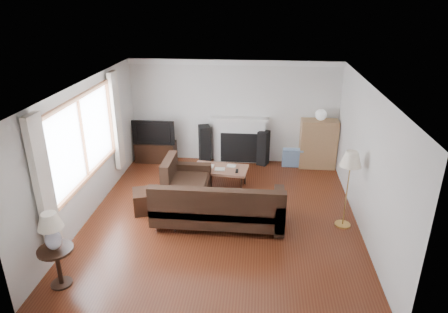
# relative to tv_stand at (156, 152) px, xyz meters

# --- Properties ---
(room) EXTENTS (5.10, 5.60, 2.54)m
(room) POSITION_rel_tv_stand_xyz_m (1.92, -2.50, 1.00)
(room) COLOR #582513
(room) RESTS_ON ground
(window) EXTENTS (0.12, 2.74, 1.54)m
(window) POSITION_rel_tv_stand_xyz_m (-0.53, -2.70, 1.30)
(window) COLOR brown
(window) RESTS_ON room
(curtain_near) EXTENTS (0.10, 0.35, 2.10)m
(curtain_near) POSITION_rel_tv_stand_xyz_m (-0.48, -4.22, 1.15)
(curtain_near) COLOR #EFE3D1
(curtain_near) RESTS_ON room
(curtain_far) EXTENTS (0.10, 0.35, 2.10)m
(curtain_far) POSITION_rel_tv_stand_xyz_m (-0.48, -1.18, 1.15)
(curtain_far) COLOR #EFE3D1
(curtain_far) RESTS_ON room
(fireplace) EXTENTS (1.40, 0.26, 1.15)m
(fireplace) POSITION_rel_tv_stand_xyz_m (2.07, 0.14, 0.33)
(fireplace) COLOR white
(fireplace) RESTS_ON room
(tv_stand) EXTENTS (0.98, 0.44, 0.49)m
(tv_stand) POSITION_rel_tv_stand_xyz_m (0.00, 0.00, 0.00)
(tv_stand) COLOR black
(tv_stand) RESTS_ON ground
(television) EXTENTS (1.03, 0.14, 0.60)m
(television) POSITION_rel_tv_stand_xyz_m (0.00, 0.00, 0.54)
(television) COLOR black
(television) RESTS_ON tv_stand
(speaker_left) EXTENTS (0.35, 0.38, 0.95)m
(speaker_left) POSITION_rel_tv_stand_xyz_m (1.23, 0.03, 0.23)
(speaker_left) COLOR black
(speaker_left) RESTS_ON ground
(speaker_right) EXTENTS (0.32, 0.35, 0.85)m
(speaker_right) POSITION_rel_tv_stand_xyz_m (2.67, 0.05, 0.18)
(speaker_right) COLOR black
(speaker_right) RESTS_ON ground
(bookshelf) EXTENTS (0.86, 0.41, 1.18)m
(bookshelf) POSITION_rel_tv_stand_xyz_m (3.96, 0.02, 0.34)
(bookshelf) COLOR #9F7349
(bookshelf) RESTS_ON ground
(globe_lamp) EXTENTS (0.26, 0.26, 0.26)m
(globe_lamp) POSITION_rel_tv_stand_xyz_m (3.96, 0.02, 1.06)
(globe_lamp) COLOR white
(globe_lamp) RESTS_ON bookshelf
(sectional_sofa) EXTENTS (2.56, 1.87, 0.83)m
(sectional_sofa) POSITION_rel_tv_stand_xyz_m (1.88, -2.78, 0.17)
(sectional_sofa) COLOR black
(sectional_sofa) RESTS_ON ground
(coffee_table) EXTENTS (1.22, 0.75, 0.45)m
(coffee_table) POSITION_rel_tv_stand_xyz_m (1.75, -1.29, -0.02)
(coffee_table) COLOR brown
(coffee_table) RESTS_ON ground
(footstool) EXTENTS (0.63, 0.63, 0.42)m
(footstool) POSITION_rel_tv_stand_xyz_m (0.43, -2.43, -0.04)
(footstool) COLOR black
(footstool) RESTS_ON ground
(floor_lamp) EXTENTS (0.44, 0.44, 1.45)m
(floor_lamp) POSITION_rel_tv_stand_xyz_m (4.14, -2.61, 0.48)
(floor_lamp) COLOR #BD8D41
(floor_lamp) RESTS_ON ground
(side_table) EXTENTS (0.50, 0.50, 0.62)m
(side_table) POSITION_rel_tv_stand_xyz_m (-0.23, -4.63, 0.06)
(side_table) COLOR black
(side_table) RESTS_ON ground
(table_lamp) EXTENTS (0.35, 0.35, 0.56)m
(table_lamp) POSITION_rel_tv_stand_xyz_m (-0.23, -4.63, 0.66)
(table_lamp) COLOR silver
(table_lamp) RESTS_ON side_table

